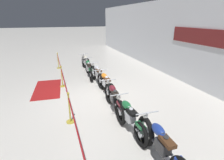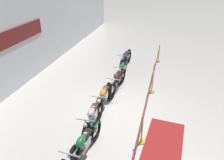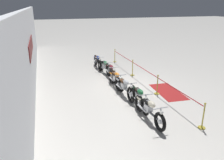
% 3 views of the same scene
% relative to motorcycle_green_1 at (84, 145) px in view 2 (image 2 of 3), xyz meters
% --- Properties ---
extents(ground_plane, '(120.00, 120.00, 0.00)m').
position_rel_motorcycle_green_1_xyz_m(ground_plane, '(2.75, -0.50, -0.48)').
color(ground_plane, silver).
extents(back_wall, '(28.00, 0.29, 4.20)m').
position_rel_motorcycle_green_1_xyz_m(back_wall, '(2.75, 4.63, 1.62)').
color(back_wall, white).
rests_on(back_wall, ground).
extents(motorcycle_green_1, '(2.41, 0.62, 0.95)m').
position_rel_motorcycle_green_1_xyz_m(motorcycle_green_1, '(0.00, 0.00, 0.00)').
color(motorcycle_green_1, black).
rests_on(motorcycle_green_1, ground).
extents(motorcycle_silver_2, '(2.33, 0.62, 0.97)m').
position_rel_motorcycle_green_1_xyz_m(motorcycle_silver_2, '(1.31, 0.20, 0.01)').
color(motorcycle_silver_2, black).
rests_on(motorcycle_silver_2, ground).
extents(motorcycle_orange_3, '(2.18, 0.62, 0.95)m').
position_rel_motorcycle_green_1_xyz_m(motorcycle_orange_3, '(2.64, 0.20, -0.01)').
color(motorcycle_orange_3, black).
rests_on(motorcycle_orange_3, ground).
extents(motorcycle_maroon_4, '(2.37, 0.62, 0.97)m').
position_rel_motorcycle_green_1_xyz_m(motorcycle_maroon_4, '(4.18, 0.02, 0.00)').
color(motorcycle_maroon_4, black).
rests_on(motorcycle_maroon_4, ground).
extents(motorcycle_green_5, '(2.10, 0.62, 0.92)m').
position_rel_motorcycle_green_1_xyz_m(motorcycle_green_5, '(5.38, 0.06, -0.02)').
color(motorcycle_green_5, black).
rests_on(motorcycle_green_5, ground).
extents(motorcycle_blue_6, '(2.29, 0.62, 0.98)m').
position_rel_motorcycle_green_1_xyz_m(motorcycle_blue_6, '(6.81, 0.20, 0.01)').
color(motorcycle_blue_6, black).
rests_on(motorcycle_blue_6, ground).
extents(stanchion_far_left, '(10.53, 0.28, 1.05)m').
position_rel_motorcycle_green_1_xyz_m(stanchion_far_left, '(1.40, -1.54, 0.26)').
color(stanchion_far_left, gold).
rests_on(stanchion_far_left, ground).
extents(stanchion_mid_left, '(0.28, 0.28, 1.05)m').
position_rel_motorcycle_green_1_xyz_m(stanchion_mid_left, '(1.08, -1.54, -0.12)').
color(stanchion_mid_left, gold).
rests_on(stanchion_mid_left, ground).
extents(stanchion_mid_right, '(0.28, 0.28, 1.05)m').
position_rel_motorcycle_green_1_xyz_m(stanchion_mid_right, '(4.37, -1.54, -0.12)').
color(stanchion_mid_right, gold).
rests_on(stanchion_mid_right, ground).
extents(stanchion_far_right, '(0.28, 0.28, 1.05)m').
position_rel_motorcycle_green_1_xyz_m(stanchion_far_right, '(8.05, -1.54, -0.12)').
color(stanchion_far_right, gold).
rests_on(stanchion_far_right, ground).
extents(floor_banner, '(2.57, 1.38, 0.01)m').
position_rel_motorcycle_green_1_xyz_m(floor_banner, '(1.16, -2.25, -0.47)').
color(floor_banner, maroon).
rests_on(floor_banner, ground).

